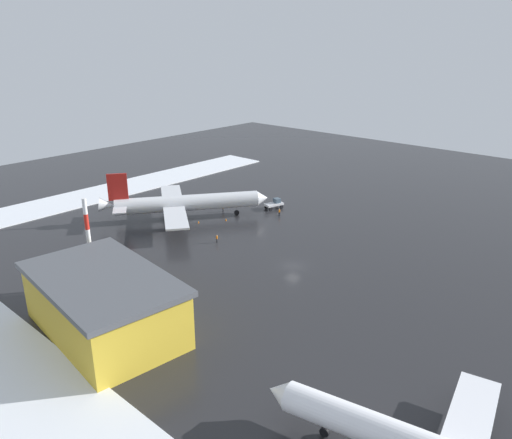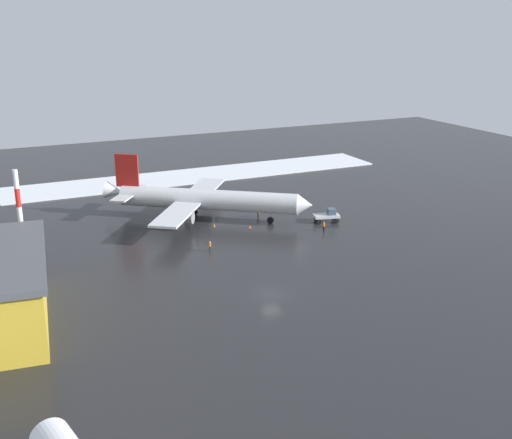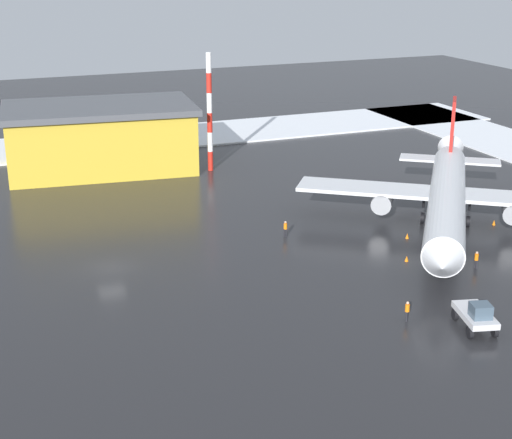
{
  "view_description": "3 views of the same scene",
  "coord_description": "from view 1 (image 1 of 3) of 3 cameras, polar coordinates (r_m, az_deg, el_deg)",
  "views": [
    {
      "loc": [
        50.91,
        -66.77,
        39.49
      ],
      "look_at": [
        -14.81,
        6.16,
        3.9
      ],
      "focal_mm": 35.0,
      "sensor_mm": 36.0,
      "label": 1
    },
    {
      "loc": [
        70.72,
        -35.2,
        35.47
      ],
      "look_at": [
        -18.07,
        6.16,
        4.43
      ],
      "focal_mm": 45.0,
      "sensor_mm": 36.0,
      "label": 2
    },
    {
      "loc": [
        12.76,
        68.1,
        28.29
      ],
      "look_at": [
        -14.02,
        1.72,
        3.56
      ],
      "focal_mm": 55.0,
      "sensor_mm": 36.0,
      "label": 3
    }
  ],
  "objects": [
    {
      "name": "ground_plane",
      "position": [
        92.79,
        4.27,
        -5.32
      ],
      "size": [
        240.0,
        240.0,
        0.0
      ],
      "primitive_type": "plane",
      "color": "#232326"
    },
    {
      "name": "snow_bank_far",
      "position": [
        66.51,
        -24.95,
        -18.54
      ],
      "size": [
        152.0,
        16.0,
        0.25
      ],
      "primitive_type": "cube",
      "color": "white",
      "rests_on": "ground_plane"
    },
    {
      "name": "snow_bank_left",
      "position": [
        141.11,
        -17.72,
        2.77
      ],
      "size": [
        14.0,
        116.0,
        0.25
      ],
      "primitive_type": "cube",
      "color": "white",
      "rests_on": "ground_plane"
    },
    {
      "name": "airplane_foreground_jet",
      "position": [
        116.39,
        -8.28,
        1.87
      ],
      "size": [
        28.97,
        33.42,
        11.59
      ],
      "rotation": [
        0.0,
        0.0,
        0.94
      ],
      "color": "silver",
      "rests_on": "ground_plane"
    },
    {
      "name": "pushback_tug",
      "position": [
        123.13,
        2.15,
        1.84
      ],
      "size": [
        3.32,
        5.01,
        2.5
      ],
      "rotation": [
        0.0,
        0.0,
        1.31
      ],
      "color": "silver",
      "rests_on": "ground_plane"
    },
    {
      "name": "ground_crew_by_nose_gear",
      "position": [
        118.28,
        2.68,
        0.9
      ],
      "size": [
        0.36,
        0.36,
        1.71
      ],
      "rotation": [
        0.0,
        0.0,
        2.43
      ],
      "color": "black",
      "rests_on": "ground_plane"
    },
    {
      "name": "ground_crew_near_tug",
      "position": [
        121.06,
        -3.79,
        1.33
      ],
      "size": [
        0.36,
        0.36,
        1.71
      ],
      "rotation": [
        0.0,
        0.0,
        0.28
      ],
      "color": "black",
      "rests_on": "ground_plane"
    },
    {
      "name": "ground_crew_mid_apron",
      "position": [
        102.81,
        -4.5,
        -2.14
      ],
      "size": [
        0.36,
        0.36,
        1.71
      ],
      "rotation": [
        0.0,
        0.0,
        4.12
      ],
      "color": "black",
      "rests_on": "ground_plane"
    },
    {
      "name": "antenna_mast",
      "position": [
        86.18,
        -18.51,
        -2.69
      ],
      "size": [
        0.7,
        0.7,
        15.72
      ],
      "color": "red",
      "rests_on": "ground_plane"
    },
    {
      "name": "cargo_hangar",
      "position": [
        74.23,
        -16.97,
        -9.2
      ],
      "size": [
        26.54,
        17.73,
        8.8
      ],
      "rotation": [
        0.0,
        0.0,
        -0.11
      ],
      "color": "gold",
      "rests_on": "ground_plane"
    },
    {
      "name": "traffic_cone_near_nose",
      "position": [
        114.26,
        -6.59,
        -0.28
      ],
      "size": [
        0.36,
        0.36,
        0.55
      ],
      "primitive_type": "cone",
      "color": "orange",
      "rests_on": "ground_plane"
    },
    {
      "name": "traffic_cone_mid_line",
      "position": [
        122.27,
        -10.04,
        0.91
      ],
      "size": [
        0.36,
        0.36,
        0.55
      ],
      "primitive_type": "cone",
      "color": "orange",
      "rests_on": "ground_plane"
    },
    {
      "name": "traffic_cone_wingtip_side",
      "position": [
        115.29,
        -3.45,
        0.01
      ],
      "size": [
        0.36,
        0.36,
        0.55
      ],
      "primitive_type": "cone",
      "color": "orange",
      "rests_on": "ground_plane"
    }
  ]
}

